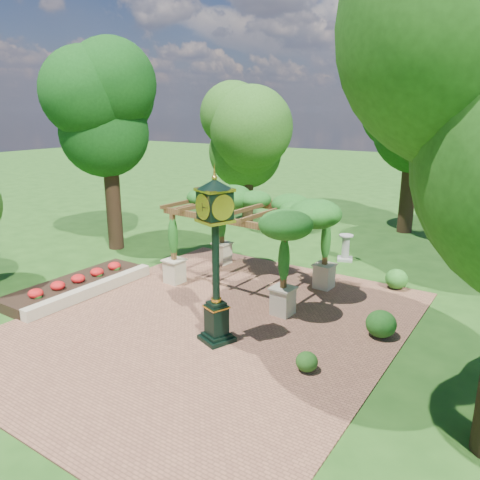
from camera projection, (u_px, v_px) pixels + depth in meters
The scene contains 13 objects.
ground at pixel (190, 338), 12.81m from camera, with size 120.00×120.00×0.00m, color #1E4714.
brick_plaza at pixel (212, 324), 13.61m from camera, with size 10.00×12.00×0.04m, color brown.
border_wall at pixel (92, 290), 15.61m from camera, with size 0.35×5.00×0.40m, color #C6B793.
flower_bed at pixel (75, 286), 16.10m from camera, with size 1.50×5.00×0.36m, color red.
pedestal_clock at pixel (215, 247), 11.88m from camera, with size 1.13×1.13×4.45m.
pergola at pixel (248, 211), 15.84m from camera, with size 5.42×3.57×3.31m.
sundial at pixel (345, 249), 19.27m from camera, with size 0.77×0.77×1.09m.
shrub_front at pixel (307, 362), 11.06m from camera, with size 0.53×0.53×0.48m, color #225217.
shrub_mid at pixel (381, 324), 12.70m from camera, with size 0.83×0.83×0.74m, color #1B4F16.
shrub_back at pixel (396, 279), 16.15m from camera, with size 0.77×0.77×0.69m, color #28691E.
tree_west_near at pixel (107, 111), 19.51m from camera, with size 3.62×3.62×8.75m.
tree_west_far at pixel (248, 135), 23.93m from camera, with size 3.90×3.90×6.95m.
tree_north at pixel (415, 120), 22.39m from camera, with size 4.47×4.47×8.07m.
Camera 1 is at (7.59, -8.90, 6.04)m, focal length 35.00 mm.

